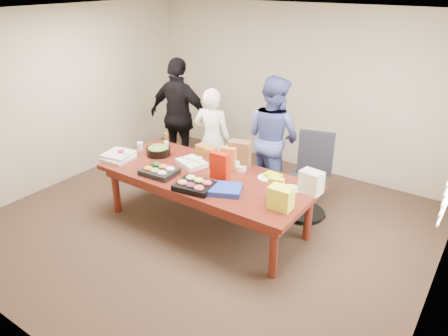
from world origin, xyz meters
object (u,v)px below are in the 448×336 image
Objects in this scene: office_chair at (307,179)px; person_right at (273,138)px; conference_table at (207,200)px; salad_bowl at (158,151)px; person_center at (212,139)px; sheet_cake at (192,163)px.

person_right reaches higher than office_chair.
conference_table is 8.20× the size of salad_bowl.
sheet_cake is (0.27, -0.84, -0.01)m from person_center.
conference_table is at bearing 108.01° from person_center.
person_right is (-0.72, 0.32, 0.35)m from office_chair.
person_center is 0.88m from sheet_cake.
person_center is at bearing 127.49° from sheet_cake.
office_chair reaches higher than salad_bowl.
person_center is at bearing 35.29° from person_right.
person_right reaches higher than sheet_cake.
person_right is 1.67m from salad_bowl.
conference_table is 1.75× the size of person_center.
person_center reaches higher than conference_table.
person_right is (0.26, 1.29, 0.54)m from conference_table.
person_right is at bearing 43.62° from salad_bowl.
office_chair is at bearing 52.39° from sheet_cake.
person_right is at bearing 140.88° from office_chair.
person_right is at bearing 78.72° from conference_table.
salad_bowl is (-1.93, -0.83, 0.24)m from office_chair.
conference_table is at bearing 0.04° from sheet_cake.
person_center is 4.15× the size of sheet_cake.
conference_table is at bearing -8.16° from salad_bowl.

